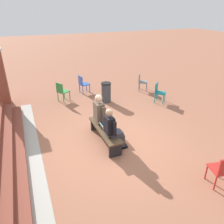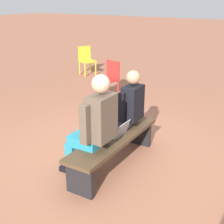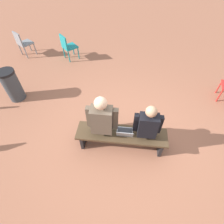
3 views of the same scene
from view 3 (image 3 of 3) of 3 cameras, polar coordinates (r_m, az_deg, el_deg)
name	(u,v)px [view 3 (image 3 of 3)]	position (r m, az deg, el deg)	size (l,w,h in m)	color
ground_plane	(126,140)	(3.94, 4.49, -8.97)	(60.00, 60.00, 0.00)	#9E6047
bench	(121,136)	(3.56, 3.11, -7.83)	(1.80, 0.44, 0.45)	#4C3823
person_student	(147,125)	(3.35, 11.27, -4.24)	(0.51, 0.65, 1.29)	#383842
person_adult	(103,119)	(3.32, -2.99, -2.46)	(0.58, 0.74, 1.41)	teal
laptop	(125,133)	(3.44, 4.18, -6.72)	(0.32, 0.29, 0.21)	#9EA0A5
plastic_chair_near_bench_right	(23,42)	(7.02, -27.13, 19.61)	(0.58, 0.58, 0.84)	gray
plastic_chair_by_pillar	(68,46)	(6.30, -14.30, 20.27)	(0.59, 0.59, 0.84)	teal
litter_bin	(12,85)	(5.19, -29.84, 7.56)	(0.42, 0.42, 0.86)	#383D42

